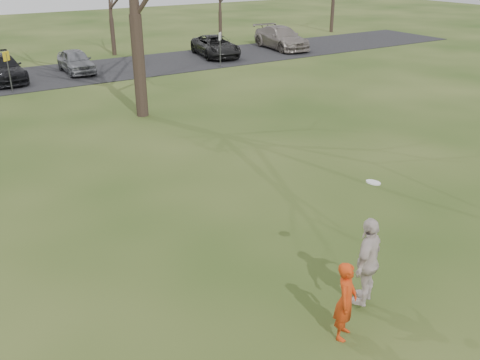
{
  "coord_description": "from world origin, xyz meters",
  "views": [
    {
      "loc": [
        -6.1,
        -5.61,
        6.5
      ],
      "look_at": [
        0.0,
        4.0,
        1.5
      ],
      "focal_mm": 39.04,
      "sensor_mm": 36.0,
      "label": 1
    }
  ],
  "objects_px": {
    "car_7": "(281,38)",
    "car_6": "(216,46)",
    "car_4": "(76,61)",
    "car_3": "(2,68)",
    "catching_play": "(368,261)",
    "player_defender": "(346,301)"
  },
  "relations": [
    {
      "from": "car_6",
      "to": "catching_play",
      "type": "bearing_deg",
      "value": -103.37
    },
    {
      "from": "car_4",
      "to": "car_7",
      "type": "bearing_deg",
      "value": 2.17
    },
    {
      "from": "player_defender",
      "to": "car_6",
      "type": "bearing_deg",
      "value": 30.68
    },
    {
      "from": "player_defender",
      "to": "car_6",
      "type": "distance_m",
      "value": 27.99
    },
    {
      "from": "player_defender",
      "to": "car_4",
      "type": "xyz_separation_m",
      "value": [
        2.53,
        25.26,
        -0.08
      ]
    },
    {
      "from": "car_4",
      "to": "car_7",
      "type": "distance_m",
      "value": 14.85
    },
    {
      "from": "catching_play",
      "to": "car_4",
      "type": "bearing_deg",
      "value": 86.35
    },
    {
      "from": "car_3",
      "to": "car_6",
      "type": "relative_size",
      "value": 0.98
    },
    {
      "from": "car_7",
      "to": "car_6",
      "type": "bearing_deg",
      "value": -174.1
    },
    {
      "from": "car_7",
      "to": "catching_play",
      "type": "xyz_separation_m",
      "value": [
        -16.43,
        -24.96,
        0.24
      ]
    },
    {
      "from": "car_7",
      "to": "catching_play",
      "type": "relative_size",
      "value": 2.11
    },
    {
      "from": "car_3",
      "to": "car_7",
      "type": "height_order",
      "value": "car_7"
    },
    {
      "from": "car_6",
      "to": "car_7",
      "type": "height_order",
      "value": "car_7"
    },
    {
      "from": "car_4",
      "to": "player_defender",
      "type": "bearing_deg",
      "value": -94.09
    },
    {
      "from": "car_7",
      "to": "car_4",
      "type": "bearing_deg",
      "value": -174.19
    },
    {
      "from": "car_4",
      "to": "car_6",
      "type": "height_order",
      "value": "car_6"
    },
    {
      "from": "catching_play",
      "to": "player_defender",
      "type": "bearing_deg",
      "value": -155.03
    },
    {
      "from": "car_3",
      "to": "car_4",
      "type": "xyz_separation_m",
      "value": [
        4.02,
        0.06,
        -0.03
      ]
    },
    {
      "from": "car_4",
      "to": "car_3",
      "type": "bearing_deg",
      "value": -177.54
    },
    {
      "from": "car_6",
      "to": "catching_play",
      "type": "height_order",
      "value": "catching_play"
    },
    {
      "from": "car_7",
      "to": "player_defender",
      "type": "bearing_deg",
      "value": -119.11
    },
    {
      "from": "car_4",
      "to": "catching_play",
      "type": "distance_m",
      "value": 24.87
    }
  ]
}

